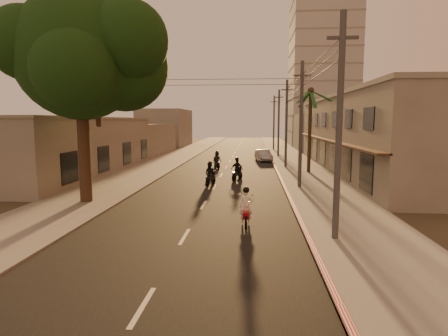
{
  "coord_description": "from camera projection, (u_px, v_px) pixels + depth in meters",
  "views": [
    {
      "loc": [
        2.86,
        -19.06,
        4.85
      ],
      "look_at": [
        0.91,
        5.59,
        1.73
      ],
      "focal_mm": 30.0,
      "sensor_mm": 36.0,
      "label": 1
    }
  ],
  "objects": [
    {
      "name": "ground",
      "position": [
        198.0,
        214.0,
        19.68
      ],
      "size": [
        160.0,
        160.0,
        0.0
      ],
      "primitive_type": "plane",
      "color": "#383023",
      "rests_on": "ground"
    },
    {
      "name": "road",
      "position": [
        226.0,
        167.0,
        39.46
      ],
      "size": [
        10.0,
        140.0,
        0.02
      ],
      "primitive_type": "cube",
      "color": "black",
      "rests_on": "ground"
    },
    {
      "name": "sidewalk_right",
      "position": [
        298.0,
        167.0,
        38.87
      ],
      "size": [
        5.0,
        140.0,
        0.12
      ],
      "primitive_type": "cube",
      "color": "slate",
      "rests_on": "ground"
    },
    {
      "name": "sidewalk_left",
      "position": [
        156.0,
        166.0,
        40.04
      ],
      "size": [
        5.0,
        140.0,
        0.12
      ],
      "primitive_type": "cube",
      "color": "slate",
      "rests_on": "ground"
    },
    {
      "name": "curb_stripe",
      "position": [
        278.0,
        173.0,
        34.11
      ],
      "size": [
        0.2,
        60.0,
        0.2
      ],
      "primitive_type": "cube",
      "color": "red",
      "rests_on": "ground"
    },
    {
      "name": "shophouse_row",
      "position": [
        369.0,
        134.0,
        35.94
      ],
      "size": [
        8.8,
        34.2,
        7.3
      ],
      "color": "gray",
      "rests_on": "ground"
    },
    {
      "name": "left_building",
      "position": [
        70.0,
        146.0,
        34.3
      ],
      "size": [
        8.2,
        24.2,
        5.2
      ],
      "color": "gray",
      "rests_on": "ground"
    },
    {
      "name": "distant_tower",
      "position": [
        323.0,
        73.0,
        72.07
      ],
      "size": [
        12.1,
        12.1,
        28.0
      ],
      "color": "#B7B5B2",
      "rests_on": "ground"
    },
    {
      "name": "broadleaf_tree",
      "position": [
        88.0,
        57.0,
        21.26
      ],
      "size": [
        9.6,
        8.7,
        12.1
      ],
      "color": "black",
      "rests_on": "ground"
    },
    {
      "name": "palm_tree",
      "position": [
        311.0,
        95.0,
        33.99
      ],
      "size": [
        5.0,
        5.0,
        8.2
      ],
      "color": "black",
      "rests_on": "ground"
    },
    {
      "name": "utility_poles",
      "position": [
        287.0,
        104.0,
        38.16
      ],
      "size": [
        1.2,
        48.26,
        9.0
      ],
      "color": "#38383A",
      "rests_on": "ground"
    },
    {
      "name": "filler_right",
      "position": [
        320.0,
        132.0,
        62.72
      ],
      "size": [
        8.0,
        14.0,
        6.0
      ],
      "primitive_type": "cube",
      "color": "gray",
      "rests_on": "ground"
    },
    {
      "name": "filler_left_near",
      "position": [
        137.0,
        139.0,
        54.13
      ],
      "size": [
        8.0,
        14.0,
        4.4
      ],
      "primitive_type": "cube",
      "color": "gray",
      "rests_on": "ground"
    },
    {
      "name": "filler_left_far",
      "position": [
        166.0,
        128.0,
        71.77
      ],
      "size": [
        8.0,
        14.0,
        7.0
      ],
      "primitive_type": "cube",
      "color": "gray",
      "rests_on": "ground"
    },
    {
      "name": "scooter_red",
      "position": [
        246.0,
        208.0,
        17.43
      ],
      "size": [
        0.7,
        1.86,
        1.83
      ],
      "rotation": [
        0.0,
        0.0,
        0.02
      ],
      "color": "black",
      "rests_on": "ground"
    },
    {
      "name": "scooter_mid_a",
      "position": [
        210.0,
        174.0,
        28.12
      ],
      "size": [
        1.18,
        1.86,
        1.87
      ],
      "rotation": [
        0.0,
        0.0,
        -0.26
      ],
      "color": "black",
      "rests_on": "ground"
    },
    {
      "name": "scooter_mid_b",
      "position": [
        237.0,
        170.0,
        30.54
      ],
      "size": [
        1.36,
        1.86,
        1.92
      ],
      "rotation": [
        0.0,
        0.0,
        -0.37
      ],
      "color": "black",
      "rests_on": "ground"
    },
    {
      "name": "scooter_far_a",
      "position": [
        217.0,
        161.0,
        38.11
      ],
      "size": [
        1.21,
        1.81,
        1.86
      ],
      "rotation": [
        0.0,
        0.0,
        0.35
      ],
      "color": "black",
      "rests_on": "ground"
    },
    {
      "name": "parked_car",
      "position": [
        263.0,
        155.0,
        45.37
      ],
      "size": [
        2.95,
        4.71,
        1.38
      ],
      "primitive_type": "imported",
      "rotation": [
        0.0,
        0.0,
        0.18
      ],
      "color": "#9C9FA4",
      "rests_on": "ground"
    }
  ]
}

